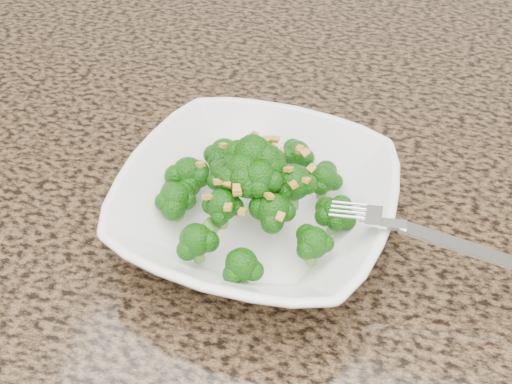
% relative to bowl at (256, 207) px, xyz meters
% --- Properties ---
extents(cabinet, '(1.55, 0.95, 0.87)m').
position_rel_bowl_xyz_m(cabinet, '(-0.08, 0.08, -0.50)').
color(cabinet, '#362116').
rests_on(cabinet, ground).
extents(granite_counter, '(1.64, 1.04, 0.03)m').
position_rel_bowl_xyz_m(granite_counter, '(-0.08, 0.08, -0.05)').
color(granite_counter, brown).
rests_on(granite_counter, cabinet).
extents(bowl, '(0.27, 0.27, 0.06)m').
position_rel_bowl_xyz_m(bowl, '(0.00, 0.00, 0.00)').
color(bowl, white).
rests_on(bowl, granite_counter).
extents(broccoli_pile, '(0.22, 0.22, 0.06)m').
position_rel_bowl_xyz_m(broccoli_pile, '(0.00, 0.00, 0.06)').
color(broccoli_pile, '#145309').
rests_on(broccoli_pile, bowl).
extents(garlic_topping, '(0.13, 0.13, 0.01)m').
position_rel_bowl_xyz_m(garlic_topping, '(0.00, 0.00, 0.10)').
color(garlic_topping, '#B68E2C').
rests_on(garlic_topping, broccoli_pile).
extents(fork, '(0.19, 0.03, 0.01)m').
position_rel_bowl_xyz_m(fork, '(0.13, -0.03, 0.04)').
color(fork, silver).
rests_on(fork, bowl).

